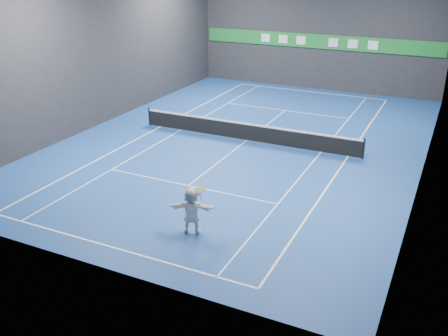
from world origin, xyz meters
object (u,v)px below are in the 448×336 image
at_px(tennis_ball, 186,160).
at_px(tennis_racket, 200,192).
at_px(player, 191,210).
at_px(tennis_net, 247,131).

bearing_deg(tennis_ball, tennis_racket, -15.01).
xyz_separation_m(player, tennis_racket, (0.33, 0.05, 0.79)).
xyz_separation_m(tennis_ball, tennis_racket, (0.62, -0.17, -1.00)).
height_order(player, tennis_net, player).
height_order(tennis_ball, tennis_racket, tennis_ball).
xyz_separation_m(tennis_ball, tennis_net, (-1.80, 9.61, -2.14)).
bearing_deg(player, tennis_net, -97.32).
bearing_deg(tennis_racket, tennis_ball, 164.99).
bearing_deg(tennis_net, player, -78.02).
distance_m(player, tennis_racket, 0.86).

